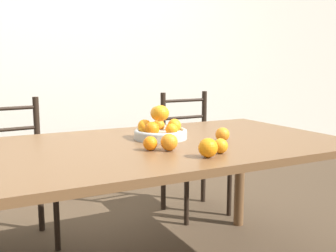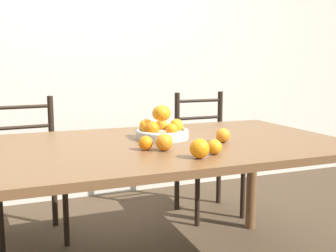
% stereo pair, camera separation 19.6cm
% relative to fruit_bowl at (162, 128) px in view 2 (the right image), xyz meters
% --- Properties ---
extents(wall_back, '(8.00, 0.06, 2.60)m').
position_rel_fruit_bowl_xyz_m(wall_back, '(-0.11, 1.49, 0.49)').
color(wall_back, beige).
rests_on(wall_back, ground_plane).
extents(dining_table, '(1.98, 1.07, 0.76)m').
position_rel_fruit_bowl_xyz_m(dining_table, '(-0.11, -0.10, -0.13)').
color(dining_table, brown).
rests_on(dining_table, ground_plane).
extents(fruit_bowl, '(0.28, 0.28, 0.18)m').
position_rel_fruit_bowl_xyz_m(fruit_bowl, '(0.00, 0.00, 0.00)').
color(fruit_bowl, '#B2B7B2').
rests_on(fruit_bowl, dining_table).
extents(orange_loose_0, '(0.08, 0.08, 0.08)m').
position_rel_fruit_bowl_xyz_m(orange_loose_0, '(-0.01, -0.47, -0.01)').
color(orange_loose_0, orange).
rests_on(orange_loose_0, dining_table).
extents(orange_loose_1, '(0.07, 0.07, 0.07)m').
position_rel_fruit_bowl_xyz_m(orange_loose_1, '(0.24, -0.21, -0.02)').
color(orange_loose_1, orange).
rests_on(orange_loose_1, dining_table).
extents(orange_loose_2, '(0.07, 0.07, 0.07)m').
position_rel_fruit_bowl_xyz_m(orange_loose_2, '(0.08, -0.43, -0.02)').
color(orange_loose_2, orange).
rests_on(orange_loose_2, dining_table).
extents(orange_loose_3, '(0.08, 0.08, 0.08)m').
position_rel_fruit_bowl_xyz_m(orange_loose_3, '(-0.09, -0.28, -0.02)').
color(orange_loose_3, orange).
rests_on(orange_loose_3, dining_table).
extents(orange_loose_4, '(0.07, 0.07, 0.07)m').
position_rel_fruit_bowl_xyz_m(orange_loose_4, '(-0.17, -0.24, -0.02)').
color(orange_loose_4, orange).
rests_on(orange_loose_4, dining_table).
extents(chair_left, '(0.46, 0.44, 0.93)m').
position_rel_fruit_bowl_xyz_m(chair_left, '(-0.65, 0.75, -0.36)').
color(chair_left, black).
rests_on(chair_left, ground_plane).
extents(chair_right, '(0.43, 0.41, 0.93)m').
position_rel_fruit_bowl_xyz_m(chair_right, '(0.65, 0.75, -0.36)').
color(chair_right, black).
rests_on(chair_right, ground_plane).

